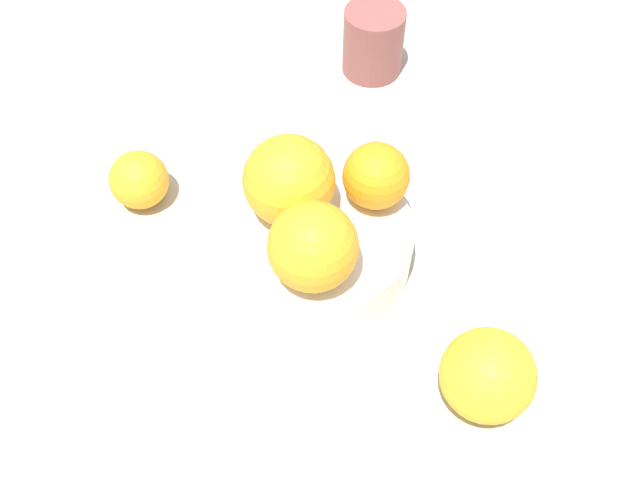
% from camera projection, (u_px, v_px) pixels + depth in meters
% --- Properties ---
extents(ground_plane, '(1.10, 1.10, 0.02)m').
position_uv_depth(ground_plane, '(320.00, 264.00, 0.69)').
color(ground_plane, '#BCB29E').
extents(fruit_bowl, '(0.18, 0.18, 0.05)m').
position_uv_depth(fruit_bowl, '(320.00, 244.00, 0.66)').
color(fruit_bowl, white).
rests_on(fruit_bowl, ground_plane).
extents(orange_in_bowl_0, '(0.08, 0.08, 0.08)m').
position_uv_depth(orange_in_bowl_0, '(289.00, 181.00, 0.62)').
color(orange_in_bowl_0, '#F9A823').
rests_on(orange_in_bowl_0, fruit_bowl).
extents(orange_in_bowl_1, '(0.06, 0.06, 0.06)m').
position_uv_depth(orange_in_bowl_1, '(376.00, 176.00, 0.64)').
color(orange_in_bowl_1, orange).
rests_on(orange_in_bowl_1, fruit_bowl).
extents(orange_in_bowl_2, '(0.08, 0.08, 0.08)m').
position_uv_depth(orange_in_bowl_2, '(313.00, 247.00, 0.58)').
color(orange_in_bowl_2, '#F9A823').
rests_on(orange_in_bowl_2, fruit_bowl).
extents(orange_loose_0, '(0.08, 0.08, 0.08)m').
position_uv_depth(orange_loose_0, '(487.00, 375.00, 0.56)').
color(orange_loose_0, yellow).
rests_on(orange_loose_0, ground_plane).
extents(orange_loose_1, '(0.06, 0.06, 0.06)m').
position_uv_depth(orange_loose_1, '(139.00, 180.00, 0.70)').
color(orange_loose_1, '#F9A823').
rests_on(orange_loose_1, ground_plane).
extents(ceramic_cup, '(0.07, 0.07, 0.08)m').
position_uv_depth(ceramic_cup, '(373.00, 41.00, 0.82)').
color(ceramic_cup, '#8C4C47').
rests_on(ceramic_cup, ground_plane).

